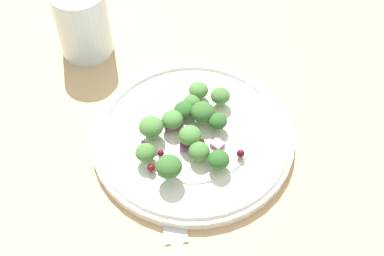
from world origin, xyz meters
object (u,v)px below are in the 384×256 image
(broccoli_floret_1, at_px, (184,110))
(water_glass, at_px, (83,22))
(plate, at_px, (192,138))
(broccoli_floret_0, at_px, (192,102))
(broccoli_floret_2, at_px, (146,153))

(broccoli_floret_1, height_order, water_glass, water_glass)
(water_glass, bearing_deg, broccoli_floret_1, 151.26)
(plate, distance_m, broccoli_floret_0, 0.04)
(broccoli_floret_0, height_order, broccoli_floret_1, broccoli_floret_1)
(broccoli_floret_0, xyz_separation_m, broccoli_floret_1, (0.00, 0.02, 0.00))
(broccoli_floret_2, bearing_deg, water_glass, -48.68)
(broccoli_floret_0, distance_m, broccoli_floret_1, 0.02)
(broccoli_floret_0, height_order, water_glass, water_glass)
(plate, bearing_deg, broccoli_floret_1, -54.42)
(broccoli_floret_0, distance_m, water_glass, 0.18)
(plate, relative_size, broccoli_floret_1, 9.69)
(plate, height_order, water_glass, water_glass)
(broccoli_floret_0, relative_size, water_glass, 0.21)
(broccoli_floret_1, relative_size, water_glass, 0.26)
(broccoli_floret_1, bearing_deg, water_glass, -28.74)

